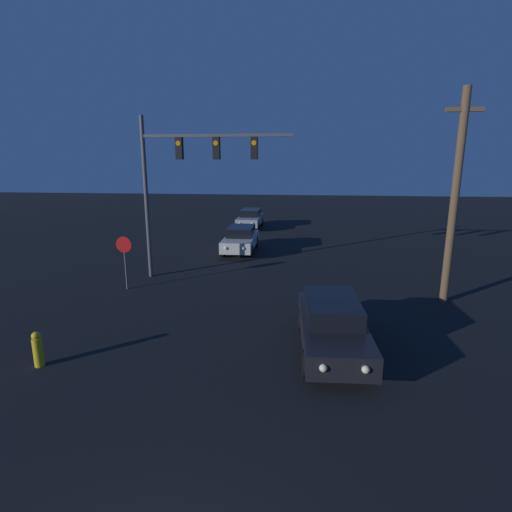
{
  "coord_description": "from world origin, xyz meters",
  "views": [
    {
      "loc": [
        1.56,
        -2.65,
        5.07
      ],
      "look_at": [
        0.0,
        10.83,
        1.85
      ],
      "focal_mm": 28.0,
      "sensor_mm": 36.0,
      "label": 1
    }
  ],
  "objects_px": {
    "stop_sign": "(125,253)",
    "utility_pole": "(455,197)",
    "car_near": "(332,324)",
    "car_mid": "(241,239)",
    "car_far": "(250,218)",
    "traffic_signal_mast": "(186,168)",
    "fire_hydrant": "(38,349)"
  },
  "relations": [
    {
      "from": "car_near",
      "to": "utility_pole",
      "type": "height_order",
      "value": "utility_pole"
    },
    {
      "from": "stop_sign",
      "to": "fire_hydrant",
      "type": "relative_size",
      "value": 2.34
    },
    {
      "from": "car_near",
      "to": "car_mid",
      "type": "distance_m",
      "value": 12.67
    },
    {
      "from": "car_far",
      "to": "car_near",
      "type": "bearing_deg",
      "value": 104.06
    },
    {
      "from": "car_near",
      "to": "car_mid",
      "type": "bearing_deg",
      "value": -72.67
    },
    {
      "from": "car_far",
      "to": "utility_pole",
      "type": "relative_size",
      "value": 0.6
    },
    {
      "from": "car_far",
      "to": "traffic_signal_mast",
      "type": "relative_size",
      "value": 0.65
    },
    {
      "from": "traffic_signal_mast",
      "to": "car_far",
      "type": "bearing_deg",
      "value": 86.17
    },
    {
      "from": "car_far",
      "to": "utility_pole",
      "type": "xyz_separation_m",
      "value": [
        9.29,
        -15.9,
        3.11
      ]
    },
    {
      "from": "stop_sign",
      "to": "traffic_signal_mast",
      "type": "bearing_deg",
      "value": 42.71
    },
    {
      "from": "car_mid",
      "to": "car_far",
      "type": "relative_size",
      "value": 1.0
    },
    {
      "from": "utility_pole",
      "to": "stop_sign",
      "type": "bearing_deg",
      "value": 179.7
    },
    {
      "from": "fire_hydrant",
      "to": "car_far",
      "type": "bearing_deg",
      "value": 83.44
    },
    {
      "from": "car_near",
      "to": "stop_sign",
      "type": "height_order",
      "value": "stop_sign"
    },
    {
      "from": "car_near",
      "to": "car_far",
      "type": "bearing_deg",
      "value": -79.26
    },
    {
      "from": "car_near",
      "to": "car_far",
      "type": "height_order",
      "value": "same"
    },
    {
      "from": "stop_sign",
      "to": "car_far",
      "type": "bearing_deg",
      "value": 79.21
    },
    {
      "from": "utility_pole",
      "to": "car_far",
      "type": "bearing_deg",
      "value": 120.28
    },
    {
      "from": "car_far",
      "to": "traffic_signal_mast",
      "type": "xyz_separation_m",
      "value": [
        -0.93,
        -13.91,
        4.02
      ]
    },
    {
      "from": "stop_sign",
      "to": "utility_pole",
      "type": "xyz_separation_m",
      "value": [
        12.3,
        -0.06,
        2.37
      ]
    },
    {
      "from": "utility_pole",
      "to": "fire_hydrant",
      "type": "relative_size",
      "value": 8.07
    },
    {
      "from": "car_far",
      "to": "fire_hydrant",
      "type": "relative_size",
      "value": 4.86
    },
    {
      "from": "utility_pole",
      "to": "fire_hydrant",
      "type": "distance_m",
      "value": 13.79
    },
    {
      "from": "car_mid",
      "to": "fire_hydrant",
      "type": "height_order",
      "value": "car_mid"
    },
    {
      "from": "utility_pole",
      "to": "fire_hydrant",
      "type": "height_order",
      "value": "utility_pole"
    },
    {
      "from": "fire_hydrant",
      "to": "car_mid",
      "type": "bearing_deg",
      "value": 77.27
    },
    {
      "from": "car_near",
      "to": "utility_pole",
      "type": "relative_size",
      "value": 0.61
    },
    {
      "from": "traffic_signal_mast",
      "to": "fire_hydrant",
      "type": "xyz_separation_m",
      "value": [
        -1.61,
        -8.2,
        -4.32
      ]
    },
    {
      "from": "car_far",
      "to": "fire_hydrant",
      "type": "xyz_separation_m",
      "value": [
        -2.54,
        -22.11,
        -0.3
      ]
    },
    {
      "from": "car_near",
      "to": "stop_sign",
      "type": "bearing_deg",
      "value": -32.61
    },
    {
      "from": "car_mid",
      "to": "fire_hydrant",
      "type": "bearing_deg",
      "value": 76.59
    },
    {
      "from": "stop_sign",
      "to": "car_near",
      "type": "bearing_deg",
      "value": -29.87
    }
  ]
}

